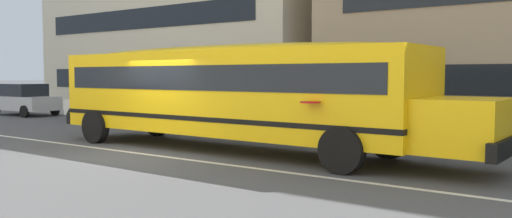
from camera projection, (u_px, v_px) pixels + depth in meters
The scene contains 6 objects.
ground_plane at pixel (144, 154), 13.89m from camera, with size 400.00×400.00×0.00m, color #4C4C4F.
sidewalk_far at pixel (306, 128), 20.68m from camera, with size 120.00×3.00×0.01m, color gray.
lane_centreline at pixel (144, 154), 13.89m from camera, with size 110.00×0.16×0.01m, color silver.
school_bus at pixel (234, 88), 14.36m from camera, with size 13.04×3.21×2.91m.
parked_car_silver_beside_sign at pixel (24, 99), 27.27m from camera, with size 3.94×1.97×1.64m.
parked_car_white_far_corner at pixel (107, 103), 23.38m from camera, with size 3.96×2.01×1.64m.
Camera 1 is at (10.50, -9.41, 2.08)m, focal length 36.84 mm.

